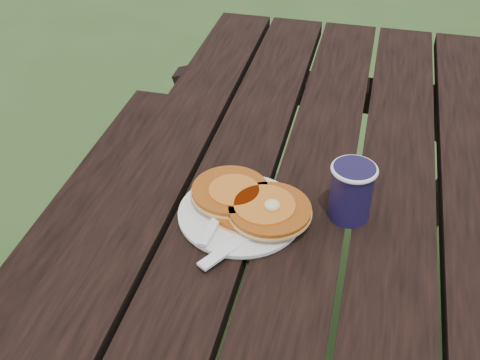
# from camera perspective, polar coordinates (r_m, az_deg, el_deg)

# --- Properties ---
(plate) EXTENTS (0.26, 0.26, 0.01)m
(plate) POSITION_cam_1_polar(r_m,az_deg,el_deg) (1.04, 0.07, -3.27)
(plate) COLOR white
(plate) RESTS_ON picnic_table
(pancake_stack) EXTENTS (0.22, 0.17, 0.04)m
(pancake_stack) POSITION_cam_1_polar(r_m,az_deg,el_deg) (1.04, 1.03, -2.13)
(pancake_stack) COLOR #B45514
(pancake_stack) RESTS_ON plate
(knife) EXTENTS (0.11, 0.16, 0.00)m
(knife) POSITION_cam_1_polar(r_m,az_deg,el_deg) (0.99, 0.19, -5.63)
(knife) COLOR white
(knife) RESTS_ON plate
(fork) EXTENTS (0.05, 0.16, 0.01)m
(fork) POSITION_cam_1_polar(r_m,az_deg,el_deg) (1.01, -2.49, -4.15)
(fork) COLOR white
(fork) RESTS_ON plate
(coffee_cup) EXTENTS (0.08, 0.08, 0.10)m
(coffee_cup) POSITION_cam_1_polar(r_m,az_deg,el_deg) (1.03, 10.55, -0.83)
(coffee_cup) COLOR #181138
(coffee_cup) RESTS_ON picnic_table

